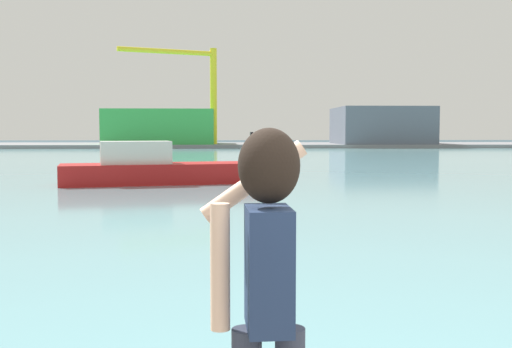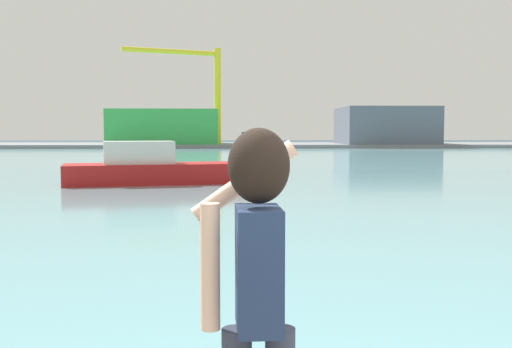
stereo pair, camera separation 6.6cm
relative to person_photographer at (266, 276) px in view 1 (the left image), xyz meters
name	(u,v)px [view 1 (the left image)]	position (x,y,z in m)	size (l,w,h in m)	color
ground_plane	(238,159)	(0.93, 49.30, -1.76)	(220.00, 220.00, 0.00)	#334751
harbor_water	(238,158)	(0.93, 51.30, -1.75)	(140.00, 100.00, 0.02)	#6BA8B2
far_shore_dock	(233,145)	(0.93, 91.30, -1.50)	(140.00, 20.00, 0.51)	gray
person_photographer	(266,276)	(0.00, 0.00, 0.00)	(0.53, 0.55, 1.74)	#2D3342
boat_moored	(155,169)	(-3.42, 25.02, -1.06)	(9.19, 4.25, 1.95)	#B21919
warehouse_left	(162,127)	(-9.82, 89.31, 1.29)	(15.83, 13.64, 5.07)	green
warehouse_right	(381,126)	(23.41, 88.12, 1.50)	(13.48, 13.06, 5.49)	slate
port_crane	(199,82)	(-4.08, 85.91, 7.79)	(13.70, 5.76, 13.99)	yellow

